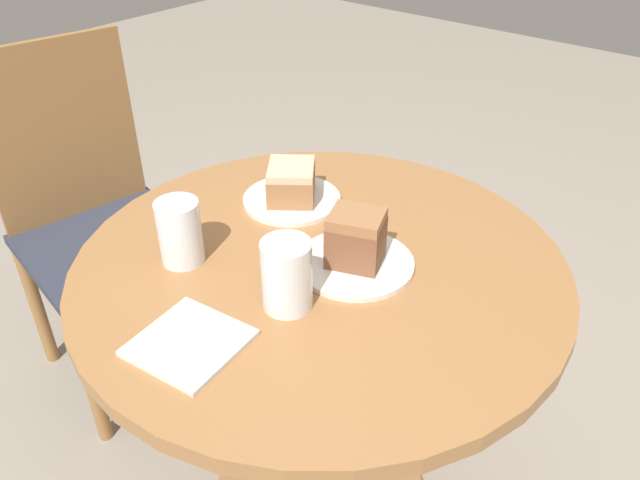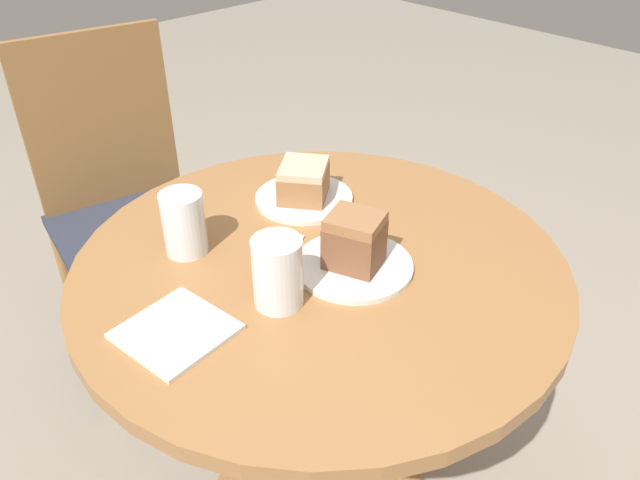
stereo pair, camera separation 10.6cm
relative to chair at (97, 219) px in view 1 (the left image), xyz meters
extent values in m
cylinder|color=#9E6B3D|center=(-0.02, -0.78, -0.12)|extent=(0.08, 0.08, 0.65)
cylinder|color=#9E6B3D|center=(-0.02, -0.78, 0.22)|extent=(0.86, 0.86, 0.03)
cylinder|color=olive|center=(-0.23, -0.22, -0.26)|extent=(0.04, 0.04, 0.42)
cylinder|color=olive|center=(0.14, -0.29, -0.26)|extent=(0.04, 0.04, 0.42)
cylinder|color=olive|center=(-0.16, 0.15, -0.26)|extent=(0.04, 0.04, 0.42)
cylinder|color=olive|center=(0.20, 0.08, -0.26)|extent=(0.04, 0.04, 0.42)
cube|color=#2D3342|center=(-0.01, -0.07, -0.04)|extent=(0.48, 0.49, 0.03)
cube|color=olive|center=(0.02, 0.12, 0.20)|extent=(0.39, 0.09, 0.47)
cylinder|color=silver|center=(0.00, -0.84, 0.24)|extent=(0.20, 0.20, 0.01)
cylinder|color=silver|center=(0.10, -0.61, 0.24)|extent=(0.20, 0.20, 0.01)
cube|color=brown|center=(0.00, -0.84, 0.28)|extent=(0.11, 0.11, 0.08)
cube|color=#9E6B42|center=(0.00, -0.84, 0.33)|extent=(0.10, 0.11, 0.02)
cube|color=#9E6B42|center=(0.10, -0.61, 0.27)|extent=(0.14, 0.13, 0.06)
cube|color=beige|center=(0.10, -0.61, 0.31)|extent=(0.13, 0.13, 0.01)
cylinder|color=silver|center=(-0.15, -0.82, 0.28)|extent=(0.07, 0.07, 0.08)
cylinder|color=white|center=(-0.15, -0.82, 0.29)|extent=(0.08, 0.08, 0.12)
cylinder|color=silver|center=(-0.17, -0.60, 0.27)|extent=(0.07, 0.07, 0.07)
cylinder|color=white|center=(-0.17, -0.60, 0.29)|extent=(0.07, 0.07, 0.11)
cube|color=silver|center=(-0.31, -0.77, 0.24)|extent=(0.16, 0.16, 0.01)
cube|color=silver|center=(-0.07, -0.74, 0.24)|extent=(0.15, 0.08, 0.00)
camera|label=1|loc=(-0.70, -1.34, 0.87)|focal=35.00mm
camera|label=2|loc=(-0.63, -1.42, 0.87)|focal=35.00mm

